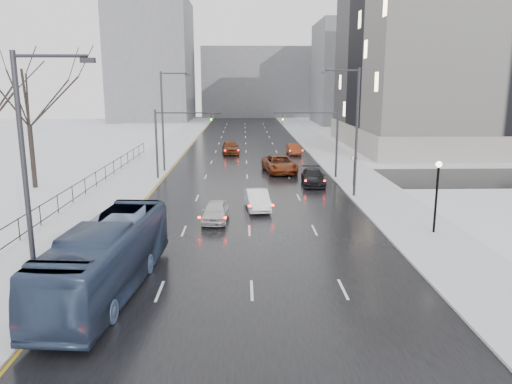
{
  "coord_description": "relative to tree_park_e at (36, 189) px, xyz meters",
  "views": [
    {
      "loc": [
        -0.32,
        1.72,
        8.87
      ],
      "look_at": [
        0.4,
        30.79,
        2.5
      ],
      "focal_mm": 35.0,
      "sensor_mm": 36.0,
      "label": 1
    }
  ],
  "objects": [
    {
      "name": "bldg_far_center",
      "position": [
        22.2,
        96.0,
        9.0
      ],
      "size": [
        30.0,
        18.0,
        18.0
      ],
      "primitive_type": "cube",
      "color": "slate",
      "rests_on": "ground"
    },
    {
      "name": "sedan_right_near",
      "position": [
        18.83,
        -7.71,
        0.75
      ],
      "size": [
        1.93,
        4.43,
        1.42
      ],
      "primitive_type": "imported",
      "rotation": [
        0.0,
        0.0,
        0.1
      ],
      "color": "white",
      "rests_on": "road"
    },
    {
      "name": "cross_road",
      "position": [
        18.2,
        4.0,
        0.02
      ],
      "size": [
        130.0,
        10.0,
        0.04
      ],
      "primitive_type": "cube",
      "color": "black",
      "rests_on": "ground"
    },
    {
      "name": "sedan_right_cross",
      "position": [
        21.49,
        7.19,
        0.89
      ],
      "size": [
        3.62,
        6.46,
        1.71
      ],
      "primitive_type": "imported",
      "rotation": [
        0.0,
        0.0,
        0.13
      ],
      "color": "#652911",
      "rests_on": "road"
    },
    {
      "name": "bldg_far_right",
      "position": [
        46.2,
        71.0,
        11.0
      ],
      "size": [
        24.0,
        20.0,
        22.0
      ],
      "primitive_type": "cube",
      "color": "slate",
      "rests_on": "ground"
    },
    {
      "name": "streetlight_l_far",
      "position": [
        10.03,
        8.0,
        5.62
      ],
      "size": [
        2.95,
        0.25,
        10.0
      ],
      "color": "#2D2D33",
      "rests_on": "ground"
    },
    {
      "name": "sidewalk_right",
      "position": [
        28.7,
        16.0,
        0.08
      ],
      "size": [
        5.0,
        150.0,
        0.16
      ],
      "primitive_type": "cube",
      "color": "silver",
      "rests_on": "ground"
    },
    {
      "name": "mast_signal_left",
      "position": [
        10.87,
        4.0,
        4.11
      ],
      "size": [
        6.1,
        0.33,
        6.5
      ],
      "color": "#2D2D33",
      "rests_on": "ground"
    },
    {
      "name": "road",
      "position": [
        18.2,
        16.0,
        0.02
      ],
      "size": [
        16.0,
        150.0,
        0.04
      ],
      "primitive_type": "cube",
      "color": "black",
      "rests_on": "ground"
    },
    {
      "name": "park_strip",
      "position": [
        -1.8,
        16.0,
        0.06
      ],
      "size": [
        14.0,
        150.0,
        0.12
      ],
      "primitive_type": "cube",
      "color": "white",
      "rests_on": "ground"
    },
    {
      "name": "tree_park_e",
      "position": [
        0.0,
        0.0,
        0.0
      ],
      "size": [
        9.45,
        9.45,
        13.5
      ],
      "primitive_type": null,
      "color": "black",
      "rests_on": "ground"
    },
    {
      "name": "streetlight_l_near",
      "position": [
        10.03,
        -24.0,
        5.62
      ],
      "size": [
        2.95,
        0.25,
        10.0
      ],
      "color": "#2D2D33",
      "rests_on": "ground"
    },
    {
      "name": "iron_fence",
      "position": [
        5.2,
        -14.0,
        0.91
      ],
      "size": [
        0.06,
        70.0,
        1.3
      ],
      "color": "black",
      "rests_on": "sidewalk_left"
    },
    {
      "name": "sedan_center_near",
      "position": [
        16.03,
        -10.8,
        0.71
      ],
      "size": [
        1.8,
        4.02,
        1.34
      ],
      "primitive_type": "imported",
      "rotation": [
        0.0,
        0.0,
        -0.06
      ],
      "color": "silver",
      "rests_on": "road"
    },
    {
      "name": "bus",
      "position": [
        12.02,
        -21.93,
        1.58
      ],
      "size": [
        3.54,
        11.22,
        3.07
      ],
      "primitive_type": "imported",
      "rotation": [
        0.0,
        0.0,
        -0.09
      ],
      "color": "#324262",
      "rests_on": "road"
    },
    {
      "name": "mast_signal_right",
      "position": [
        25.53,
        4.0,
        4.11
      ],
      "size": [
        6.1,
        0.33,
        6.5
      ],
      "color": "#2D2D33",
      "rests_on": "ground"
    },
    {
      "name": "sedan_right_far",
      "position": [
        24.02,
        0.9,
        0.74
      ],
      "size": [
        2.23,
        4.95,
        1.41
      ],
      "primitive_type": "imported",
      "rotation": [
        0.0,
        0.0,
        -0.05
      ],
      "color": "black",
      "rests_on": "road"
    },
    {
      "name": "lamppost_r_mid",
      "position": [
        29.2,
        -14.0,
        2.94
      ],
      "size": [
        0.36,
        0.36,
        4.28
      ],
      "color": "black",
      "rests_on": "sidewalk_right"
    },
    {
      "name": "streetlight_r_mid",
      "position": [
        26.37,
        -4.0,
        5.62
      ],
      "size": [
        2.95,
        0.25,
        10.0
      ],
      "color": "#2D2D33",
      "rests_on": "ground"
    },
    {
      "name": "sedan_center_far",
      "position": [
        16.21,
        20.96,
        0.9
      ],
      "size": [
        2.45,
        5.19,
        1.72
      ],
      "primitive_type": "imported",
      "rotation": [
        0.0,
        0.0,
        0.09
      ],
      "color": "#5B260F",
      "rests_on": "road"
    },
    {
      "name": "sidewalk_left",
      "position": [
        7.7,
        16.0,
        0.08
      ],
      "size": [
        5.0,
        150.0,
        0.16
      ],
      "primitive_type": "cube",
      "color": "silver",
      "rests_on": "ground"
    },
    {
      "name": "civic_building",
      "position": [
        53.2,
        28.0,
        11.21
      ],
      "size": [
        41.0,
        31.0,
        24.8
      ],
      "color": "gray",
      "rests_on": "ground"
    },
    {
      "name": "no_uturn_sign",
      "position": [
        27.4,
        0.0,
        2.3
      ],
      "size": [
        0.6,
        0.06,
        2.7
      ],
      "color": "#2D2D33",
      "rests_on": "sidewalk_right"
    },
    {
      "name": "sedan_right_distant",
      "position": [
        24.19,
        20.12,
        0.72
      ],
      "size": [
        1.72,
        4.21,
        1.36
      ],
      "primitive_type": "imported",
      "rotation": [
        0.0,
        0.0,
        0.07
      ],
      "color": "maroon",
      "rests_on": "road"
    },
    {
      "name": "bldg_far_left",
      "position": [
        -3.8,
        81.0,
        14.0
      ],
      "size": [
        18.0,
        22.0,
        28.0
      ],
      "primitive_type": "cube",
      "color": "slate",
      "rests_on": "ground"
    }
  ]
}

